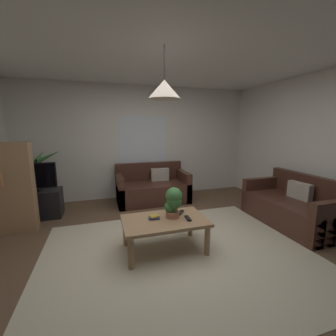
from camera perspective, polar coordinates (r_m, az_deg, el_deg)
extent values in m
cube|color=brown|center=(3.19, 1.70, -20.04)|extent=(5.24, 4.92, 0.02)
cube|color=beige|center=(3.03, 3.02, -21.63)|extent=(3.41, 2.71, 0.01)
cube|color=silver|center=(5.18, -7.23, 6.56)|extent=(5.36, 0.06, 2.53)
cube|color=silver|center=(4.42, 36.52, 3.94)|extent=(0.06, 4.92, 2.53)
cube|color=white|center=(2.91, 2.01, 29.16)|extent=(5.24, 4.92, 0.02)
cube|color=white|center=(5.16, -6.49, 6.88)|extent=(1.10, 0.01, 1.12)
cube|color=#47281E|center=(4.88, -3.96, -6.27)|extent=(1.52, 0.82, 0.42)
cube|color=#47281E|center=(5.11, -4.93, -0.77)|extent=(1.52, 0.12, 0.40)
cube|color=#47281E|center=(4.74, -12.30, -5.59)|extent=(0.12, 0.82, 0.64)
cube|color=#47281E|center=(5.05, 3.83, -4.39)|extent=(0.12, 0.82, 0.64)
cube|color=#B7AD9E|center=(5.00, -2.09, -1.68)|extent=(0.41, 0.15, 0.28)
cube|color=#47281E|center=(4.31, 29.04, -9.89)|extent=(0.82, 1.54, 0.42)
cube|color=#47281E|center=(4.45, 32.67, -4.09)|extent=(0.12, 1.54, 0.40)
cube|color=#47281E|center=(4.76, 22.99, -6.13)|extent=(0.82, 0.12, 0.64)
cube|color=#47281E|center=(3.85, 36.94, -11.29)|extent=(0.82, 0.12, 0.64)
cube|color=#B7AD9E|center=(4.34, 30.89, -5.07)|extent=(0.15, 0.41, 0.28)
cube|color=#A87F56|center=(2.95, -0.86, -13.45)|extent=(1.08, 0.66, 0.04)
cylinder|color=#A87F56|center=(2.73, -9.53, -20.88)|extent=(0.07, 0.07, 0.39)
cylinder|color=#A87F56|center=(2.99, 10.08, -17.98)|extent=(0.07, 0.07, 0.39)
cylinder|color=#A87F56|center=(3.20, -10.91, -15.92)|extent=(0.07, 0.07, 0.39)
cylinder|color=#A87F56|center=(3.42, 5.81, -13.98)|extent=(0.07, 0.07, 0.39)
cube|color=#2D4C8C|center=(2.96, -3.63, -12.69)|extent=(0.15, 0.11, 0.03)
cube|color=gold|center=(2.95, -3.55, -12.29)|extent=(0.13, 0.11, 0.02)
cube|color=black|center=(2.96, 5.16, -12.81)|extent=(0.06, 0.16, 0.02)
cube|color=black|center=(3.13, 3.26, -11.40)|extent=(0.14, 0.16, 0.02)
cylinder|color=#B77051|center=(3.00, 1.18, -11.84)|extent=(0.18, 0.18, 0.08)
sphere|color=#3D7F3D|center=(2.97, 0.74, -9.95)|extent=(0.17, 0.17, 0.17)
sphere|color=#3D7F3D|center=(2.94, 1.59, -8.67)|extent=(0.21, 0.21, 0.21)
sphere|color=#3D7F3D|center=(2.93, 1.53, -7.18)|extent=(0.22, 0.22, 0.22)
cube|color=black|center=(4.67, -31.21, -8.05)|extent=(0.90, 0.44, 0.50)
cube|color=black|center=(4.53, -31.89, -1.76)|extent=(0.81, 0.05, 0.45)
cube|color=black|center=(4.50, -31.98, -1.83)|extent=(0.77, 0.00, 0.41)
cube|color=black|center=(4.58, -31.59, -4.91)|extent=(0.24, 0.16, 0.04)
cylinder|color=#B77051|center=(5.11, -30.51, -7.66)|extent=(0.32, 0.32, 0.30)
cylinder|color=brown|center=(4.99, -31.00, -2.52)|extent=(0.05, 0.05, 0.64)
cone|color=#3D7F3D|center=(4.85, -28.77, 2.53)|extent=(0.54, 0.16, 0.32)
cone|color=#3D7F3D|center=(5.04, -30.29, 2.50)|extent=(0.23, 0.34, 0.32)
cone|color=#3D7F3D|center=(5.14, -31.74, 2.42)|extent=(0.22, 0.47, 0.32)
cone|color=#3D7F3D|center=(5.06, -32.66, 1.80)|extent=(0.34, 0.31, 0.26)
cone|color=#3D7F3D|center=(4.94, -33.81, 1.62)|extent=(0.45, 0.23, 0.25)
cone|color=#3D7F3D|center=(4.72, -32.62, 2.30)|extent=(0.17, 0.50, 0.38)
cone|color=#3D7F3D|center=(4.77, -30.86, 1.55)|extent=(0.23, 0.36, 0.27)
cube|color=#A87F56|center=(4.11, -36.02, -4.40)|extent=(0.70, 0.22, 1.40)
cube|color=#99663F|center=(3.97, -36.99, -2.52)|extent=(0.03, 0.16, 0.19)
cylinder|color=black|center=(2.80, -0.98, 25.65)|extent=(0.01, 0.01, 0.38)
cone|color=beige|center=(2.74, -0.96, 19.65)|extent=(0.39, 0.39, 0.21)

